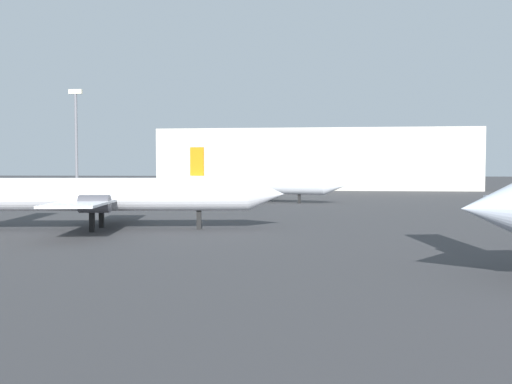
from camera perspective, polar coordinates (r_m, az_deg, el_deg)
The scene contains 4 objects.
airplane_on_taxiway at distance 51.29m, azimuth -15.30°, elevation -0.25°, with size 31.79×19.69×10.08m.
airplane_distant at distance 86.73m, azimuth -0.14°, elevation 0.74°, with size 28.23×21.63×8.89m.
light_mast_left at distance 102.03m, azimuth -18.31°, elevation 5.48°, with size 2.40×0.50×19.32m.
terminal_building at distance 140.34m, azimuth 6.25°, elevation 3.38°, with size 76.64×24.22×14.79m, color beige.
Camera 1 is at (-3.57, -8.50, 5.82)m, focal length 38.20 mm.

